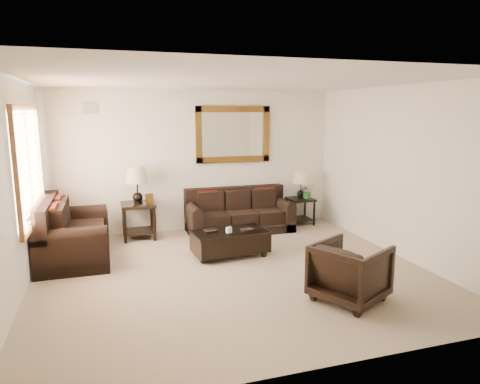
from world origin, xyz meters
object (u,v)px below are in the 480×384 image
object	(u,v)px
sofa	(239,216)
coffee_table	(230,240)
loveseat	(70,237)
end_table_left	(138,192)
end_table_right	(301,190)
armchair	(350,269)

from	to	relation	value
sofa	coffee_table	xyz separation A→B (m)	(-0.57, -1.37, -0.05)
sofa	coffee_table	bearing A→B (deg)	-112.56
sofa	loveseat	world-z (taller)	loveseat
sofa	coffee_table	distance (m)	1.48
end_table_left	end_table_right	distance (m)	3.27
sofa	loveseat	size ratio (longest dim) A/B	1.17
end_table_right	armchair	bearing A→B (deg)	-105.81
end_table_left	armchair	bearing A→B (deg)	-56.95
loveseat	armchair	bearing A→B (deg)	-128.07
end_table_left	coffee_table	bearing A→B (deg)	-47.08
end_table_left	sofa	bearing A→B (deg)	-1.74
coffee_table	armchair	world-z (taller)	armchair
coffee_table	loveseat	bearing A→B (deg)	160.74
loveseat	coffee_table	xyz separation A→B (m)	(2.44, -0.60, -0.10)
end_table_left	coffee_table	size ratio (longest dim) A/B	1.06
end_table_right	armchair	distance (m)	3.68
armchair	end_table_left	bearing A→B (deg)	5.06
loveseat	armchair	distance (m)	4.29
loveseat	coffee_table	world-z (taller)	loveseat
loveseat	armchair	world-z (taller)	loveseat
sofa	end_table_left	distance (m)	1.98
sofa	loveseat	xyz separation A→B (m)	(-3.01, -0.77, 0.06)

